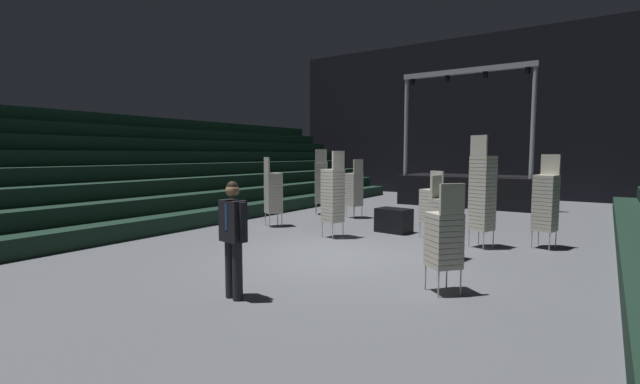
% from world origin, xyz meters
% --- Properties ---
extents(ground_plane, '(22.00, 30.00, 0.10)m').
position_xyz_m(ground_plane, '(0.00, 0.00, -0.05)').
color(ground_plane, '#515459').
extents(arena_end_wall, '(22.00, 0.30, 8.00)m').
position_xyz_m(arena_end_wall, '(0.00, 15.00, 4.00)').
color(arena_end_wall, black).
rests_on(arena_end_wall, ground_plane).
extents(bleacher_bank_left, '(6.00, 24.00, 3.60)m').
position_xyz_m(bleacher_bank_left, '(-8.00, 1.00, 1.80)').
color(bleacher_bank_left, black).
rests_on(bleacher_bank_left, ground_plane).
extents(stage_riser, '(5.38, 2.81, 5.46)m').
position_xyz_m(stage_riser, '(0.00, 10.93, 0.70)').
color(stage_riser, black).
rests_on(stage_riser, ground_plane).
extents(man_with_tie, '(0.57, 0.29, 1.75)m').
position_xyz_m(man_with_tie, '(0.23, -3.06, 0.99)').
color(man_with_tie, black).
rests_on(man_with_tie, ground_plane).
extents(chair_stack_front_left, '(0.50, 0.50, 1.71)m').
position_xyz_m(chair_stack_front_left, '(2.04, 1.06, 0.86)').
color(chair_stack_front_left, '#B2B5BA').
rests_on(chair_stack_front_left, ground_plane).
extents(chair_stack_front_right, '(0.57, 0.57, 1.71)m').
position_xyz_m(chair_stack_front_right, '(1.07, 3.11, 0.86)').
color(chair_stack_front_right, '#B2B5BA').
rests_on(chair_stack_front_right, ground_plane).
extents(chair_stack_mid_left, '(0.56, 0.56, 1.96)m').
position_xyz_m(chair_stack_mid_left, '(-2.26, 5.02, 0.98)').
color(chair_stack_mid_left, '#B2B5BA').
rests_on(chair_stack_mid_left, ground_plane).
extents(chair_stack_mid_right, '(0.53, 0.53, 2.22)m').
position_xyz_m(chair_stack_mid_right, '(-1.05, 1.75, 1.11)').
color(chair_stack_mid_right, '#B2B5BA').
rests_on(chair_stack_mid_right, ground_plane).
extents(chair_stack_mid_centre, '(0.60, 0.60, 2.31)m').
position_xyz_m(chair_stack_mid_centre, '(-3.65, 5.10, 1.15)').
color(chair_stack_mid_centre, '#B2B5BA').
rests_on(chair_stack_mid_centre, ground_plane).
extents(chair_stack_rear_left, '(0.57, 0.57, 2.56)m').
position_xyz_m(chair_stack_rear_left, '(2.41, 2.63, 1.28)').
color(chair_stack_rear_left, '#B2B5BA').
rests_on(chair_stack_rear_left, ground_plane).
extents(chair_stack_rear_right, '(0.53, 0.53, 2.14)m').
position_xyz_m(chair_stack_rear_right, '(3.63, 3.35, 1.07)').
color(chair_stack_rear_right, '#B2B5BA').
rests_on(chair_stack_rear_right, ground_plane).
extents(chair_stack_rear_centre, '(0.62, 0.62, 1.71)m').
position_xyz_m(chair_stack_rear_centre, '(2.72, -1.05, 0.86)').
color(chair_stack_rear_centre, '#B2B5BA').
rests_on(chair_stack_rear_centre, ground_plane).
extents(chair_stack_aisle_left, '(0.60, 0.60, 2.05)m').
position_xyz_m(chair_stack_aisle_left, '(-3.42, 2.20, 1.03)').
color(chair_stack_aisle_left, '#B2B5BA').
rests_on(chair_stack_aisle_left, ground_plane).
extents(equipment_road_case, '(0.96, 0.70, 0.65)m').
position_xyz_m(equipment_road_case, '(-0.05, 3.29, 0.33)').
color(equipment_road_case, black).
rests_on(equipment_road_case, ground_plane).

